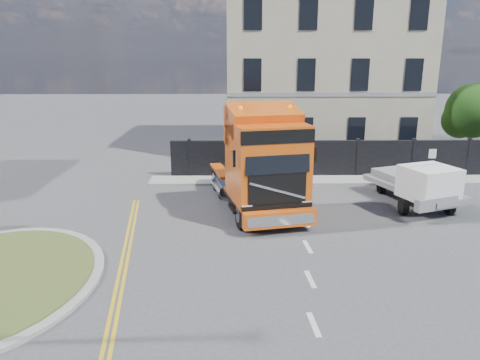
{
  "coord_description": "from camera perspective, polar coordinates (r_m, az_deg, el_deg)",
  "views": [
    {
      "loc": [
        0.41,
        -15.46,
        6.59
      ],
      "look_at": [
        0.62,
        1.88,
        1.8
      ],
      "focal_mm": 35.0,
      "sensor_mm": 36.0,
      "label": 1
    }
  ],
  "objects": [
    {
      "name": "hoarding_fence",
      "position": [
        25.83,
        13.1,
        2.53
      ],
      "size": [
        18.8,
        0.25,
        2.0
      ],
      "color": "black",
      "rests_on": "ground"
    },
    {
      "name": "flatbed_pickup",
      "position": [
        21.3,
        21.39,
        -0.61
      ],
      "size": [
        3.5,
        5.33,
        2.03
      ],
      "rotation": [
        0.0,
        0.0,
        0.36
      ],
      "color": "slate",
      "rests_on": "ground"
    },
    {
      "name": "georgian_building",
      "position": [
        32.45,
        9.51,
        13.79
      ],
      "size": [
        12.3,
        10.3,
        12.8
      ],
      "color": "beige",
      "rests_on": "ground"
    },
    {
      "name": "tree",
      "position": [
        31.1,
        26.25,
        7.32
      ],
      "size": [
        3.2,
        3.2,
        4.8
      ],
      "color": "#382619",
      "rests_on": "ground"
    },
    {
      "name": "truck",
      "position": [
        19.26,
        2.67,
        1.61
      ],
      "size": [
        4.29,
        7.84,
        4.45
      ],
      "rotation": [
        0.0,
        0.0,
        0.22
      ],
      "color": "black",
      "rests_on": "ground"
    },
    {
      "name": "ground",
      "position": [
        16.81,
        -2.04,
        -7.65
      ],
      "size": [
        120.0,
        120.0,
        0.0
      ],
      "primitive_type": "plane",
      "color": "#424244",
      "rests_on": "ground"
    },
    {
      "name": "pavement_far",
      "position": [
        25.08,
        12.22,
        -0.01
      ],
      "size": [
        20.0,
        1.6,
        0.12
      ],
      "primitive_type": "cube",
      "color": "gray",
      "rests_on": "ground"
    }
  ]
}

